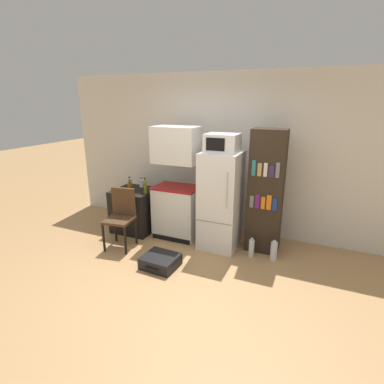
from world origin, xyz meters
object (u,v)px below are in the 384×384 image
chair (121,213)px  kitchen_hutch (177,189)px  microwave (222,143)px  water_bottle_middle (251,247)px  bottle_amber_beer (130,186)px  bottle_clear_short (130,182)px  bookshelf (266,192)px  refrigerator (221,201)px  suitcase_large_flat (160,261)px  water_bottle_front (274,250)px  bottle_olive_oil (145,187)px  bottle_milk_white (141,183)px  side_table (135,210)px

chair → kitchen_hutch: bearing=37.7°
kitchen_hutch → microwave: (0.78, -0.05, 0.80)m
chair → water_bottle_middle: chair is taller
bottle_amber_beer → bottle_clear_short: (-0.17, 0.23, -0.01)m
bookshelf → refrigerator: bearing=-167.4°
kitchen_hutch → suitcase_large_flat: (0.23, -1.00, -0.76)m
microwave → water_bottle_front: size_ratio=1.36×
suitcase_large_flat → bottle_olive_oil: bearing=134.1°
kitchen_hutch → water_bottle_front: bearing=-5.7°
bottle_milk_white → bookshelf: bearing=-1.0°
suitcase_large_flat → water_bottle_front: water_bottle_front is taller
suitcase_large_flat → microwave: bearing=62.9°
bottle_olive_oil → refrigerator: bearing=5.1°
side_table → water_bottle_middle: 2.13m
side_table → bookshelf: bearing=4.2°
bookshelf → water_bottle_front: size_ratio=5.33×
bottle_clear_short → water_bottle_middle: 2.45m
bottle_milk_white → water_bottle_front: (2.42, -0.29, -0.67)m
side_table → bottle_milk_white: size_ratio=4.34×
side_table → chair: 0.64m
kitchen_hutch → bottle_milk_white: size_ratio=10.77×
kitchen_hutch → suitcase_large_flat: bearing=-76.9°
water_bottle_middle → bottle_clear_short: bearing=172.3°
bottle_milk_white → chair: bearing=-80.1°
bottle_clear_short → water_bottle_front: (2.66, -0.28, -0.67)m
kitchen_hutch → bottle_amber_beer: 0.85m
bookshelf → bottle_milk_white: 2.20m
bookshelf → side_table: bearing=-175.8°
kitchen_hutch → bottle_amber_beer: kitchen_hutch is taller
refrigerator → bottle_amber_beer: bearing=-177.9°
bottle_clear_short → bottle_amber_beer: bearing=-54.3°
chair → water_bottle_middle: size_ratio=2.80×
refrigerator → suitcase_large_flat: bearing=-119.9°
refrigerator → water_bottle_middle: refrigerator is taller
side_table → chair: (0.15, -0.59, 0.18)m
refrigerator → bookshelf: bearing=12.6°
water_bottle_middle → water_bottle_front: bearing=5.6°
bookshelf → water_bottle_front: bookshelf is taller
bottle_milk_white → chair: chair is taller
bottle_clear_short → bottle_olive_oil: bearing=-29.2°
refrigerator → microwave: microwave is taller
side_table → bottle_milk_white: bearing=85.3°
bottle_clear_short → bookshelf: bearing=-0.7°
bookshelf → bottle_amber_beer: size_ratio=10.04×
chair → suitcase_large_flat: chair is taller
water_bottle_front → bottle_clear_short: bearing=173.9°
bookshelf → chair: 2.22m
suitcase_large_flat → water_bottle_front: (1.41, 0.84, 0.06)m
microwave → water_bottle_middle: 1.60m
kitchen_hutch → suitcase_large_flat: 1.27m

